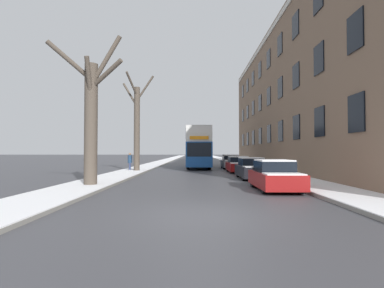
{
  "coord_description": "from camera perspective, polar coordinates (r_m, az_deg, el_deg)",
  "views": [
    {
      "loc": [
        -0.28,
        -8.71,
        1.84
      ],
      "look_at": [
        -0.59,
        19.39,
        2.54
      ],
      "focal_mm": 28.0,
      "sensor_mm": 36.0,
      "label": 1
    }
  ],
  "objects": [
    {
      "name": "sidewalk_left",
      "position": [
        61.99,
        -4.57,
        -3.04
      ],
      "size": [
        2.65,
        130.0,
        0.16
      ],
      "color": "gray",
      "rests_on": "ground"
    },
    {
      "name": "sidewalk_right",
      "position": [
        62.04,
        6.36,
        -3.04
      ],
      "size": [
        2.65,
        130.0,
        0.16
      ],
      "color": "gray",
      "rests_on": "ground"
    },
    {
      "name": "ground_plane",
      "position": [
        8.9,
        2.5,
        -13.37
      ],
      "size": [
        320.0,
        320.0,
        0.0
      ],
      "primitive_type": "plane",
      "color": "#424247"
    },
    {
      "name": "double_decker_bus",
      "position": [
        33.98,
        1.24,
        -0.38
      ],
      "size": [
        2.57,
        11.78,
        4.36
      ],
      "color": "#194C99",
      "rests_on": "ground"
    },
    {
      "name": "parked_car_3",
      "position": [
        32.55,
        7.33,
        -3.44
      ],
      "size": [
        1.79,
        4.36,
        1.49
      ],
      "color": "#9EA3AD",
      "rests_on": "ground"
    },
    {
      "name": "parked_car_1",
      "position": [
        20.62,
        11.25,
        -4.66
      ],
      "size": [
        1.68,
        4.4,
        1.43
      ],
      "color": "black",
      "rests_on": "ground"
    },
    {
      "name": "parked_car_0",
      "position": [
        14.86,
        15.47,
        -5.91
      ],
      "size": [
        1.83,
        4.04,
        1.44
      ],
      "color": "maroon",
      "rests_on": "ground"
    },
    {
      "name": "parked_car_2",
      "position": [
        26.66,
        8.82,
        -3.94
      ],
      "size": [
        1.85,
        4.42,
        1.42
      ],
      "color": "maroon",
      "rests_on": "ground"
    },
    {
      "name": "pedestrian_left_sidewalk",
      "position": [
        28.08,
        -11.76,
        -3.23
      ],
      "size": [
        0.37,
        0.37,
        1.71
      ],
      "rotation": [
        0.0,
        0.0,
        4.85
      ],
      "color": "navy",
      "rests_on": "ground"
    },
    {
      "name": "bare_tree_left_0",
      "position": [
        16.3,
        -18.65,
        5.26
      ],
      "size": [
        3.78,
        2.86,
        7.85
      ],
      "color": "#4C4238",
      "rests_on": "ground"
    },
    {
      "name": "bare_tree_left_1",
      "position": [
        27.21,
        -10.49,
        3.57
      ],
      "size": [
        3.02,
        2.5,
        8.62
      ],
      "color": "#4C4238",
      "rests_on": "ground"
    },
    {
      "name": "terrace_facade_right",
      "position": [
        33.07,
        22.12,
        7.93
      ],
      "size": [
        9.1,
        42.02,
        14.3
      ],
      "color": "#7A604C",
      "rests_on": "ground"
    }
  ]
}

